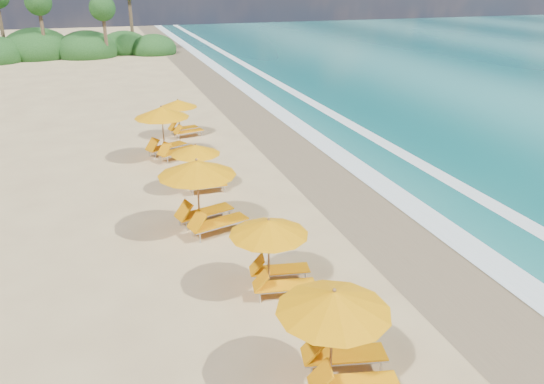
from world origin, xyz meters
The scene contains 10 objects.
ground centered at (0.00, 0.00, 0.00)m, with size 160.00×160.00×0.00m, color tan.
wet_sand centered at (4.00, 0.00, 0.01)m, with size 4.00×160.00×0.01m, color olive.
surf_foam centered at (6.70, 0.00, 0.03)m, with size 4.00×160.00×0.01m.
station_1 centered at (-1.11, -7.95, 1.35)m, with size 2.93×2.82×2.41m.
station_2 centered at (-1.23, -4.00, 1.23)m, with size 2.62×2.50×2.19m.
station_3 centered at (-2.34, 0.24, 1.48)m, with size 3.30×3.21×2.64m.
station_4 centered at (-1.76, 3.89, 1.12)m, with size 2.13×1.96×1.99m.
station_5 centered at (-2.47, 8.42, 1.45)m, with size 3.42×3.42×2.58m.
station_6 centered at (-1.21, 11.92, 1.16)m, with size 2.52×2.42×2.06m.
treeline centered at (-9.94, 45.51, 1.00)m, with size 25.80×8.80×9.74m.
Camera 1 is at (-5.25, -16.01, 8.16)m, focal length 34.89 mm.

